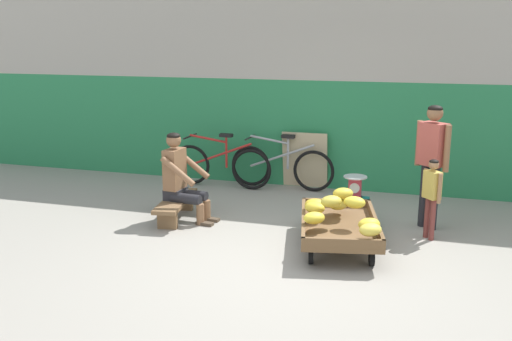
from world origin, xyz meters
TOP-DOWN VIEW (x-y plane):
  - ground_plane at (0.00, 0.00)m, footprint 80.00×80.00m
  - back_wall at (0.00, 3.28)m, footprint 16.00×0.30m
  - banana_cart at (0.46, 0.69)m, footprint 1.11×1.58m
  - banana_pile at (0.45, 0.67)m, footprint 0.99×1.22m
  - low_bench at (-1.71, 1.09)m, footprint 0.45×1.13m
  - vendor_seated at (-1.63, 1.08)m, footprint 0.70×0.52m
  - plastic_crate at (0.52, 1.67)m, footprint 0.36×0.28m
  - weighing_scale at (0.52, 1.66)m, footprint 0.30×0.30m
  - bicycle_near_left at (-1.70, 2.75)m, footprint 1.66×0.48m
  - bicycle_far_left at (-0.76, 2.93)m, footprint 1.66×0.48m
  - sign_board at (-0.42, 3.06)m, footprint 0.70×0.19m
  - customer_adult at (1.43, 1.65)m, footprint 0.39×0.36m
  - customer_child at (1.44, 1.25)m, footprint 0.22×0.25m

SIDE VIEW (x-z plane):
  - ground_plane at x=0.00m, z-range 0.00..0.00m
  - plastic_crate at x=0.52m, z-range 0.00..0.30m
  - low_bench at x=-1.71m, z-range 0.06..0.33m
  - banana_cart at x=0.46m, z-range 0.06..0.42m
  - bicycle_near_left at x=-1.70m, z-range -0.08..0.78m
  - bicycle_far_left at x=-0.76m, z-range -0.08..0.78m
  - sign_board at x=-0.42m, z-range 0.00..0.89m
  - weighing_scale at x=0.52m, z-range 0.31..0.60m
  - banana_pile at x=0.45m, z-range 0.33..0.60m
  - vendor_seated at x=-1.63m, z-range 0.00..1.14m
  - customer_child at x=1.44m, z-range 0.11..1.07m
  - customer_adult at x=1.43m, z-range 0.19..1.72m
  - back_wall at x=0.00m, z-range 0.00..3.26m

